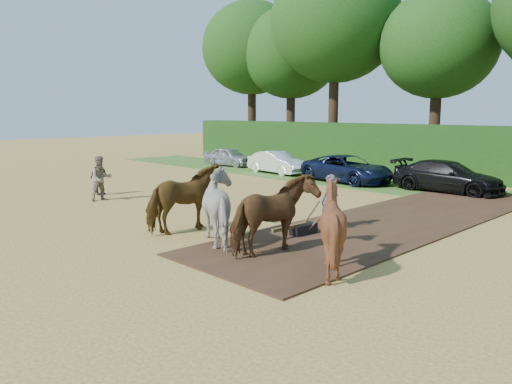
{
  "coord_description": "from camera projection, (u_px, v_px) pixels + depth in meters",
  "views": [
    {
      "loc": [
        10.16,
        -8.53,
        3.77
      ],
      "look_at": [
        -0.24,
        1.66,
        1.4
      ],
      "focal_mm": 35.0,
      "sensor_mm": 36.0,
      "label": 1
    }
  ],
  "objects": [
    {
      "name": "ground",
      "position": [
        219.0,
        250.0,
        13.66
      ],
      "size": [
        120.0,
        120.0,
        0.0
      ],
      "primitive_type": "plane",
      "color": "gold",
      "rests_on": "ground"
    },
    {
      "name": "earth_strip",
      "position": [
        400.0,
        219.0,
        17.43
      ],
      "size": [
        4.5,
        17.0,
        0.05
      ],
      "primitive_type": "cube",
      "color": "#472D1C",
      "rests_on": "ground"
    },
    {
      "name": "grass_verge",
      "position": [
        448.0,
        192.0,
        23.33
      ],
      "size": [
        50.0,
        5.0,
        0.03
      ],
      "primitive_type": "cube",
      "color": "#38601E",
      "rests_on": "ground"
    },
    {
      "name": "hedgerow",
      "position": [
        488.0,
        155.0,
        26.2
      ],
      "size": [
        46.0,
        1.6,
        3.0
      ],
      "primitive_type": "cube",
      "color": "#14380F",
      "rests_on": "ground"
    },
    {
      "name": "spectator_near",
      "position": [
        101.0,
        178.0,
        21.08
      ],
      "size": [
        0.83,
        1.01,
        1.9
      ],
      "primitive_type": "imported",
      "rotation": [
        0.0,
        0.0,
        1.44
      ],
      "color": "tan",
      "rests_on": "ground"
    },
    {
      "name": "spectator_far",
      "position": [
        99.0,
        177.0,
        22.55
      ],
      "size": [
        0.66,
        1.04,
        1.64
      ],
      "primitive_type": "imported",
      "rotation": [
        0.0,
        0.0,
        1.86
      ],
      "color": "#242630",
      "rests_on": "ground"
    },
    {
      "name": "plough_team",
      "position": [
        252.0,
        211.0,
        13.69
      ],
      "size": [
        7.03,
        5.03,
        2.13
      ],
      "color": "brown",
      "rests_on": "ground"
    },
    {
      "name": "treeline",
      "position": [
        489.0,
        19.0,
        28.39
      ],
      "size": [
        48.7,
        10.6,
        14.21
      ],
      "color": "#382616",
      "rests_on": "ground"
    }
  ]
}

